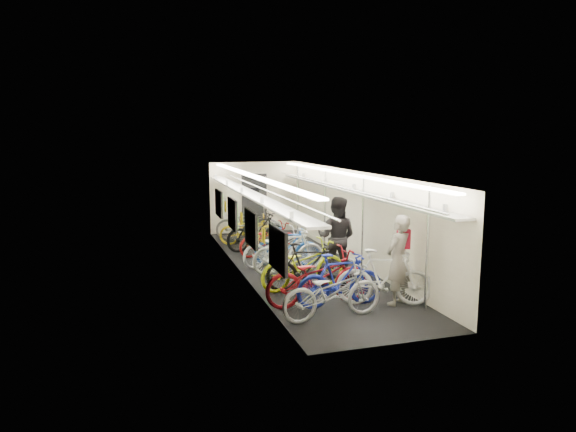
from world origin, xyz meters
TOP-DOWN VIEW (x-y plane):
  - train_car_shell at (-0.36, 0.71)m, footprint 10.00×10.00m
  - bicycle_0 at (-0.57, -3.64)m, footprint 2.00×0.86m
  - bicycle_1 at (-0.18, -3.06)m, footprint 1.78×0.51m
  - bicycle_2 at (-0.56, -2.86)m, footprint 2.16×0.82m
  - bicycle_3 at (-0.47, -2.00)m, footprint 1.85×0.96m
  - bicycle_4 at (-0.48, -1.74)m, footprint 2.10×1.04m
  - bicycle_5 at (-0.43, -0.48)m, footprint 1.86×0.65m
  - bicycle_6 at (-0.50, 0.28)m, footprint 1.96×0.94m
  - bicycle_7 at (-0.25, 0.21)m, footprint 1.74×1.03m
  - bicycle_8 at (-0.42, 1.47)m, footprint 1.85×0.96m
  - bicycle_9 at (-0.58, 2.15)m, footprint 1.91×0.80m
  - bicycle_10 at (-0.64, 3.04)m, footprint 1.83×0.97m
  - bicycle_11 at (0.68, -3.23)m, footprint 1.94×1.15m
  - bicycle_12 at (-0.27, 3.40)m, footprint 1.82×0.95m
  - bicycle_14 at (-0.50, 3.76)m, footprint 2.09×0.99m
  - passenger_near at (0.96, -3.25)m, footprint 0.77×0.69m
  - passenger_mid at (0.55, -1.09)m, footprint 1.17×1.12m
  - backpack at (1.12, -3.15)m, footprint 0.29×0.22m

SIDE VIEW (x-z plane):
  - bicycle_12 at x=-0.27m, z-range 0.00..0.91m
  - bicycle_10 at x=-0.64m, z-range 0.00..0.92m
  - bicycle_8 at x=-0.42m, z-range 0.00..0.92m
  - bicycle_6 at x=-0.50m, z-range 0.00..0.99m
  - bicycle_7 at x=-0.25m, z-range 0.00..1.01m
  - bicycle_0 at x=-0.57m, z-range 0.00..1.02m
  - bicycle_4 at x=-0.48m, z-range 0.00..1.06m
  - bicycle_14 at x=-0.50m, z-range 0.00..1.06m
  - bicycle_1 at x=-0.18m, z-range 0.00..1.07m
  - bicycle_3 at x=-0.47m, z-range 0.00..1.07m
  - bicycle_5 at x=-0.43m, z-range 0.00..1.10m
  - bicycle_9 at x=-0.58m, z-range 0.00..1.11m
  - bicycle_2 at x=-0.56m, z-range 0.00..1.12m
  - bicycle_11 at x=0.68m, z-range 0.00..1.12m
  - passenger_near at x=0.96m, z-range 0.00..1.78m
  - passenger_mid at x=0.55m, z-range 0.00..1.90m
  - backpack at x=1.12m, z-range 1.09..1.47m
  - train_car_shell at x=-0.36m, z-range -3.34..6.66m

